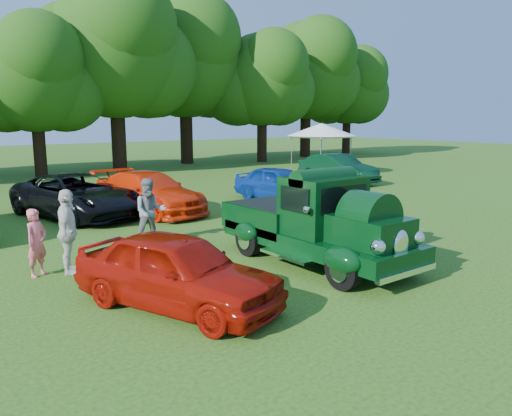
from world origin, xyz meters
TOP-DOWN VIEW (x-y plane):
  - ground at (0.00, 0.00)m, footprint 120.00×120.00m
  - hero_pickup at (0.56, 0.22)m, footprint 2.47×5.30m
  - red_convertible at (-3.46, -0.37)m, footprint 3.00×4.38m
  - back_car_black at (-2.15, 9.20)m, footprint 3.69×5.83m
  - back_car_orange at (0.19, 8.43)m, footprint 2.95×5.37m
  - back_car_blue at (5.66, 7.60)m, footprint 2.25×4.38m
  - back_car_green at (11.79, 10.13)m, footprint 1.69×4.63m
  - spectator_pink at (-4.98, 3.11)m, footprint 0.65×0.60m
  - spectator_grey at (-1.78, 4.23)m, footprint 1.03×0.90m
  - spectator_white at (-4.39, 2.85)m, footprint 0.86×1.20m
  - canopy_tent at (14.00, 13.62)m, footprint 4.14×4.14m
  - tree_line at (-1.07, 24.25)m, footprint 65.14×10.46m

SIDE VIEW (x-z plane):
  - ground at x=0.00m, z-range 0.00..0.00m
  - red_convertible at x=-3.46m, z-range 0.00..1.38m
  - back_car_blue at x=5.66m, z-range 0.00..1.43m
  - back_car_orange at x=0.19m, z-range 0.00..1.47m
  - spectator_pink at x=-4.98m, z-range 0.00..1.49m
  - back_car_black at x=-2.15m, z-range 0.00..1.50m
  - back_car_green at x=11.79m, z-range 0.00..1.52m
  - hero_pickup at x=0.56m, z-range -0.14..1.93m
  - spectator_grey at x=-1.78m, z-range 0.00..1.80m
  - spectator_white at x=-4.39m, z-range 0.00..1.89m
  - canopy_tent at x=14.00m, z-range 1.14..4.22m
  - tree_line at x=-1.07m, z-range 0.87..13.35m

